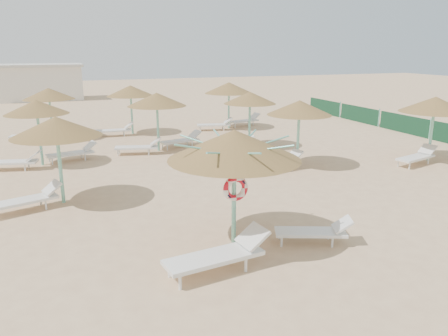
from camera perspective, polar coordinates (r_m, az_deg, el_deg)
name	(u,v)px	position (r m, az deg, el deg)	size (l,w,h in m)	color
ground	(249,238)	(11.21, 3.26, -9.07)	(120.00, 120.00, 0.00)	#D6AE82
main_palapa	(234,145)	(10.17, 1.35, 2.98)	(3.15, 3.15, 2.82)	#74C9B3
lounger_main_a	(220,254)	(9.47, -0.47, -11.17)	(2.38, 1.00, 0.84)	white
lounger_main_b	(316,231)	(11.00, 11.88, -8.06)	(1.92, 1.20, 0.67)	white
palapa_field	(192,101)	(20.20, -4.22, 8.71)	(18.93, 13.34, 2.72)	#74C9B3
service_hut	(36,82)	(44.45, -23.36, 10.27)	(8.40, 4.40, 3.25)	silver
windbreak_fence	(404,124)	(26.81, 22.49, 5.33)	(0.08, 19.84, 1.10)	#1B5233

